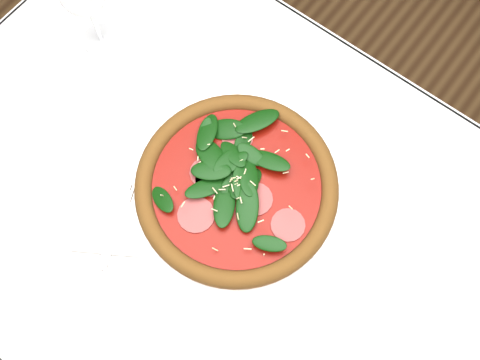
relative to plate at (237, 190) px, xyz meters
The scene contains 6 objects.
ground 0.76m from the plate, 52.54° to the right, with size 6.00×6.00×0.00m, color brown.
dining_table 0.12m from the plate, 52.54° to the right, with size 1.21×0.81×0.75m.
plate is the anchor object (origin of this frame).
pizza 0.02m from the plate, 90.00° to the left, with size 0.41×0.41×0.04m.
napkin 0.22m from the plate, 120.92° to the right, with size 0.13×0.06×0.01m, color white.
fork 0.20m from the plate, 127.12° to the right, with size 0.08×0.14×0.00m.
Camera 1 is at (0.15, -0.19, 1.61)m, focal length 40.00 mm.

